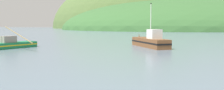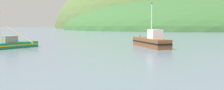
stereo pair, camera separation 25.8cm
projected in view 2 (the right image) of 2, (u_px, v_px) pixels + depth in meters
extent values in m
ellipsoid|color=#386633|center=(178.00, 29.00, 179.17)|extent=(174.92, 139.94, 43.38)
ellipsoid|color=#516B38|center=(135.00, 28.00, 239.11)|extent=(162.66, 130.13, 99.11)
cube|color=brown|center=(151.00, 43.00, 38.65)|extent=(6.09, 9.79, 1.45)
cube|color=black|center=(151.00, 42.00, 38.65)|extent=(6.15, 9.89, 0.26)
cone|color=brown|center=(140.00, 35.00, 42.81)|extent=(0.26, 0.26, 0.70)
cube|color=silver|center=(155.00, 34.00, 37.00)|extent=(2.44, 2.60, 1.49)
cylinder|color=silver|center=(152.00, 21.00, 38.10)|extent=(0.12, 0.12, 5.52)
cube|color=black|center=(152.00, 3.00, 37.85)|extent=(0.17, 0.34, 0.20)
cube|color=#197A47|center=(3.00, 46.00, 35.65)|extent=(7.28, 10.59, 0.92)
cube|color=gold|center=(3.00, 46.00, 35.64)|extent=(7.35, 10.69, 0.17)
cube|color=gray|center=(9.00, 39.00, 36.33)|extent=(2.45, 2.62, 1.01)
cylinder|color=silver|center=(0.00, 28.00, 35.11)|extent=(0.12, 0.12, 4.42)
cylinder|color=#997F4C|center=(19.00, 35.00, 32.88)|extent=(5.75, 3.26, 2.26)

